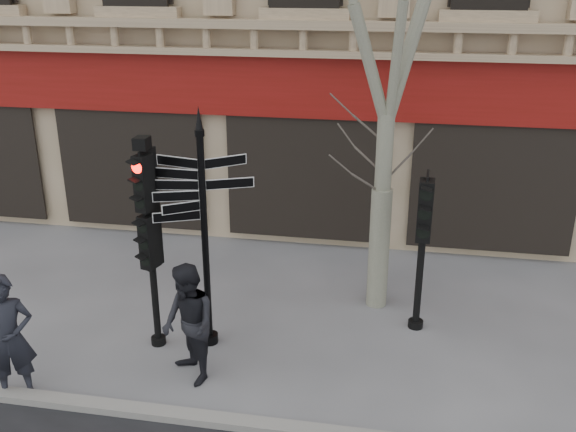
% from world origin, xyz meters
% --- Properties ---
extents(ground, '(80.00, 80.00, 0.00)m').
position_xyz_m(ground, '(0.00, 0.00, 0.00)').
color(ground, '#58595D').
rests_on(ground, ground).
extents(kerb, '(80.00, 0.25, 0.12)m').
position_xyz_m(kerb, '(0.00, -1.40, 0.06)').
color(kerb, gray).
rests_on(kerb, ground).
extents(fingerpost, '(2.01, 2.01, 4.02)m').
position_xyz_m(fingerpost, '(-0.91, 0.59, 2.70)').
color(fingerpost, black).
rests_on(fingerpost, ground).
extents(traffic_signal_main, '(0.45, 0.37, 3.56)m').
position_xyz_m(traffic_signal_main, '(-1.75, 0.39, 2.25)').
color(traffic_signal_main, black).
rests_on(traffic_signal_main, ground).
extents(traffic_signal_secondary, '(0.47, 0.35, 2.73)m').
position_xyz_m(traffic_signal_secondary, '(2.50, 1.70, 1.91)').
color(traffic_signal_secondary, black).
rests_on(traffic_signal_secondary, ground).
extents(pedestrian_a, '(0.84, 0.73, 1.95)m').
position_xyz_m(pedestrian_a, '(-3.28, -1.30, 0.97)').
color(pedestrian_a, black).
rests_on(pedestrian_a, ground).
extents(pedestrian_b, '(1.15, 1.17, 1.90)m').
position_xyz_m(pedestrian_b, '(-0.90, -0.44, 0.95)').
color(pedestrian_b, black).
rests_on(pedestrian_b, ground).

